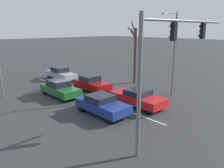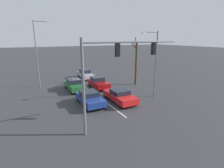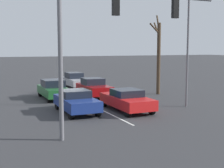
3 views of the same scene
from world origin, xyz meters
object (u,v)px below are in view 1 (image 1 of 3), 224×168
object	(u,v)px
car_navy_midlane_front	(102,104)
street_lamp_left_shoulder	(173,49)
traffic_signal_gantry	(169,52)
car_darkgreen_midlane_second	(60,88)
bare_tree_near	(135,53)
car_red_leftlane_front	(137,98)
car_maroon_leftlane_second	(91,83)
car_gray_leftlane_third	(61,74)

from	to	relation	value
car_navy_midlane_front	street_lamp_left_shoulder	distance (m)	8.41
car_navy_midlane_front	traffic_signal_gantry	bearing A→B (deg)	89.40
car_navy_midlane_front	car_darkgreen_midlane_second	size ratio (longest dim) A/B	0.95
car_darkgreen_midlane_second	street_lamp_left_shoulder	world-z (taller)	street_lamp_left_shoulder
traffic_signal_gantry	bare_tree_near	size ratio (longest dim) A/B	1.18
car_red_leftlane_front	street_lamp_left_shoulder	world-z (taller)	street_lamp_left_shoulder
car_navy_midlane_front	car_darkgreen_midlane_second	xyz separation A→B (m)	(0.02, -6.06, 0.03)
car_navy_midlane_front	car_darkgreen_midlane_second	bearing A→B (deg)	-89.78
car_maroon_leftlane_second	traffic_signal_gantry	xyz separation A→B (m)	(3.28, 10.85, 4.24)
car_maroon_leftlane_second	street_lamp_left_shoulder	distance (m)	8.58
car_darkgreen_midlane_second	car_maroon_leftlane_second	size ratio (longest dim) A/B	1.08
traffic_signal_gantry	car_red_leftlane_front	bearing A→B (deg)	-124.72
car_darkgreen_midlane_second	car_gray_leftlane_third	size ratio (longest dim) A/B	0.97
car_gray_leftlane_third	street_lamp_left_shoulder	xyz separation A→B (m)	(-3.88, 13.12, 3.67)
car_darkgreen_midlane_second	car_gray_leftlane_third	world-z (taller)	car_gray_leftlane_third
car_gray_leftlane_third	street_lamp_left_shoulder	size ratio (longest dim) A/B	0.61
car_navy_midlane_front	car_darkgreen_midlane_second	world-z (taller)	car_darkgreen_midlane_second
car_navy_midlane_front	car_darkgreen_midlane_second	distance (m)	6.06
car_red_leftlane_front	car_darkgreen_midlane_second	xyz separation A→B (m)	(3.26, -6.73, 0.05)
car_navy_midlane_front	street_lamp_left_shoulder	xyz separation A→B (m)	(-7.47, 1.08, 3.71)
car_maroon_leftlane_second	bare_tree_near	bearing A→B (deg)	173.79
car_navy_midlane_front	traffic_signal_gantry	distance (m)	6.92
car_gray_leftlane_third	car_navy_midlane_front	bearing A→B (deg)	73.40
car_red_leftlane_front	bare_tree_near	bearing A→B (deg)	-136.84
bare_tree_near	car_gray_leftlane_third	bearing A→B (deg)	-52.93
car_red_leftlane_front	traffic_signal_gantry	distance (m)	7.22
car_navy_midlane_front	traffic_signal_gantry	size ratio (longest dim) A/B	0.52
car_navy_midlane_front	bare_tree_near	size ratio (longest dim) A/B	0.61
car_red_leftlane_front	car_darkgreen_midlane_second	bearing A→B (deg)	-64.14
car_red_leftlane_front	bare_tree_near	xyz separation A→B (m)	(-5.83, -5.46, 2.82)
street_lamp_left_shoulder	traffic_signal_gantry	bearing A→B (deg)	30.03
car_maroon_leftlane_second	car_navy_midlane_front	bearing A→B (deg)	59.30
bare_tree_near	street_lamp_left_shoulder	bearing A→B (deg)	74.76
car_darkgreen_midlane_second	car_red_leftlane_front	bearing A→B (deg)	115.86
car_navy_midlane_front	car_maroon_leftlane_second	distance (m)	6.31
street_lamp_left_shoulder	bare_tree_near	xyz separation A→B (m)	(-1.60, -5.87, -0.92)
street_lamp_left_shoulder	bare_tree_near	size ratio (longest dim) A/B	1.09
car_maroon_leftlane_second	car_gray_leftlane_third	world-z (taller)	car_maroon_leftlane_second
traffic_signal_gantry	car_darkgreen_midlane_second	bearing A→B (deg)	-90.17
car_red_leftlane_front	bare_tree_near	world-z (taller)	bare_tree_near
car_gray_leftlane_third	car_maroon_leftlane_second	bearing A→B (deg)	86.83
car_red_leftlane_front	car_maroon_leftlane_second	bearing A→B (deg)	-89.85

